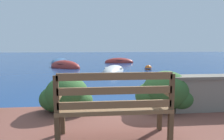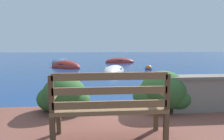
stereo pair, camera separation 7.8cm
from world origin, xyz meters
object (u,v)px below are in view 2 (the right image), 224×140
rowboat_mid (65,67)px  mooring_buoy (149,68)px  rowboat_outer (60,62)px  park_bench (110,104)px  rowboat_nearest (114,71)px  rowboat_far (120,62)px

rowboat_mid → mooring_buoy: (5.22, -1.45, 0.00)m
rowboat_mid → rowboat_outer: rowboat_mid is taller
park_bench → rowboat_mid: bearing=98.5°
rowboat_nearest → mooring_buoy: rowboat_nearest is taller
rowboat_nearest → rowboat_outer: (-3.99, 6.70, -0.00)m
rowboat_mid → rowboat_nearest: bearing=-0.9°
mooring_buoy → rowboat_outer: bearing=138.0°
rowboat_nearest → rowboat_outer: bearing=50.4°
rowboat_nearest → rowboat_mid: rowboat_mid is taller
rowboat_mid → mooring_buoy: size_ratio=5.51×
rowboat_far → mooring_buoy: (1.16, -4.88, 0.01)m
park_bench → rowboat_mid: 11.04m
rowboat_far → rowboat_outer: 5.13m
rowboat_nearest → rowboat_outer: 7.79m
rowboat_outer → rowboat_mid: bearing=-159.9°
rowboat_far → mooring_buoy: bearing=107.9°
rowboat_far → rowboat_outer: (-5.08, 0.74, -0.01)m
rowboat_nearest → rowboat_outer: rowboat_nearest is taller
rowboat_mid → mooring_buoy: 5.41m
rowboat_nearest → mooring_buoy: bearing=-45.0°
rowboat_nearest → rowboat_outer: size_ratio=0.92×
park_bench → rowboat_far: (1.95, 14.25, -0.64)m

